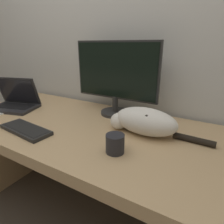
% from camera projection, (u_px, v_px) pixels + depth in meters
% --- Properties ---
extents(wall_back, '(6.40, 0.06, 2.60)m').
position_uv_depth(wall_back, '(112.00, 32.00, 1.35)').
color(wall_back, silver).
rests_on(wall_back, ground_plane).
extents(desk, '(1.64, 0.80, 0.76)m').
position_uv_depth(desk, '(77.00, 144.00, 1.22)').
color(desk, tan).
rests_on(desk, ground_plane).
extents(monitor, '(0.58, 0.20, 0.48)m').
position_uv_depth(monitor, '(115.00, 76.00, 1.22)').
color(monitor, '#282828').
rests_on(monitor, desk).
extents(laptop, '(0.38, 0.30, 0.23)m').
position_uv_depth(laptop, '(15.00, 102.00, 1.40)').
color(laptop, '#232326').
rests_on(laptop, desk).
extents(external_keyboard, '(0.34, 0.15, 0.02)m').
position_uv_depth(external_keyboard, '(26.00, 129.00, 1.04)').
color(external_keyboard, black).
rests_on(external_keyboard, desk).
extents(cat, '(0.54, 0.19, 0.14)m').
position_uv_depth(cat, '(144.00, 121.00, 1.00)').
color(cat, silver).
rests_on(cat, desk).
extents(coffee_mug, '(0.08, 0.08, 0.09)m').
position_uv_depth(coffee_mug, '(115.00, 144.00, 0.83)').
color(coffee_mug, '#232328').
rests_on(coffee_mug, desk).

